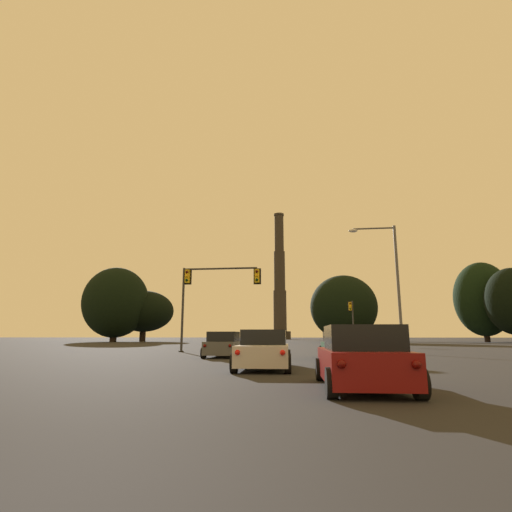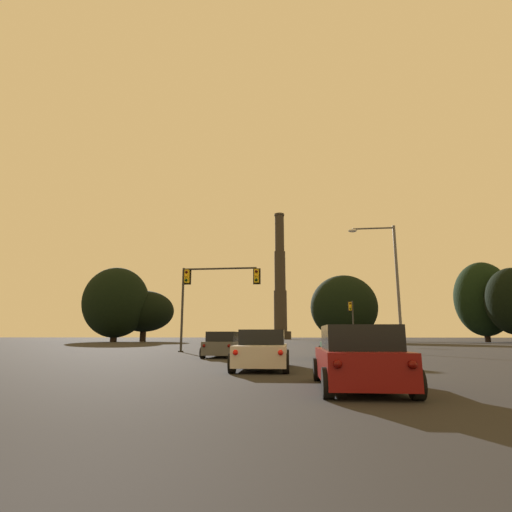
% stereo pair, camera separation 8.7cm
% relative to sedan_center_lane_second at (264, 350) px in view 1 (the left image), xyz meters
% --- Properties ---
extents(sedan_center_lane_second, '(2.18, 4.77, 1.43)m').
position_rel_sedan_center_lane_second_xyz_m(sedan_center_lane_second, '(0.00, 0.00, 0.00)').
color(sedan_center_lane_second, silver).
rests_on(sedan_center_lane_second, ground_plane).
extents(sedan_right_lane_front, '(2.01, 4.72, 1.43)m').
position_rel_sedan_center_lane_second_xyz_m(sedan_right_lane_front, '(3.32, 6.64, 0.00)').
color(sedan_right_lane_front, '#0F3823').
rests_on(sedan_right_lane_front, ground_plane).
extents(hatchback_right_lane_third, '(2.04, 4.16, 1.44)m').
position_rel_sedan_center_lane_second_xyz_m(hatchback_right_lane_third, '(2.84, -5.53, -0.00)').
color(hatchback_right_lane_third, maroon).
rests_on(hatchback_right_lane_third, ground_plane).
extents(hatchback_left_lane_front, '(1.91, 4.11, 1.44)m').
position_rel_sedan_center_lane_second_xyz_m(hatchback_left_lane_front, '(-3.13, 7.90, -0.00)').
color(hatchback_left_lane_front, '#4C4F54').
rests_on(hatchback_left_lane_front, ground_plane).
extents(traffic_light_overhead_left, '(6.30, 0.50, 6.47)m').
position_rel_sedan_center_lane_second_xyz_m(traffic_light_overhead_left, '(-5.89, 14.86, 4.30)').
color(traffic_light_overhead_left, '#2D2D30').
rests_on(traffic_light_overhead_left, ground_plane).
extents(traffic_light_far_right, '(0.78, 0.50, 5.53)m').
position_rel_sedan_center_lane_second_xyz_m(traffic_light_far_right, '(7.29, 36.35, 2.97)').
color(traffic_light_far_right, '#2D2D30').
rests_on(traffic_light_far_right, ground_plane).
extents(street_lamp, '(3.35, 0.36, 9.06)m').
position_rel_sedan_center_lane_second_xyz_m(street_lamp, '(7.60, 13.67, 4.87)').
color(street_lamp, '#56565B').
rests_on(street_lamp, ground_plane).
extents(smokestack, '(7.43, 7.43, 46.01)m').
position_rel_sedan_center_lane_second_xyz_m(smokestack, '(-7.61, 128.00, 17.40)').
color(smokestack, '#2B2722').
rests_on(smokestack, ground_plane).
extents(treeline_left_mid, '(13.74, 12.37, 15.48)m').
position_rel_sedan_center_lane_second_xyz_m(treeline_left_mid, '(-38.12, 64.48, 7.47)').
color(treeline_left_mid, black).
rests_on(treeline_left_mid, ground_plane).
extents(treeline_far_right, '(12.64, 11.38, 12.67)m').
position_rel_sedan_center_lane_second_xyz_m(treeline_far_right, '(8.75, 62.67, 5.91)').
color(treeline_far_right, black).
rests_on(treeline_far_right, ground_plane).
extents(treeline_center_left, '(10.66, 9.59, 15.50)m').
position_rel_sedan_center_lane_second_xyz_m(treeline_center_left, '(35.96, 67.53, 7.62)').
color(treeline_center_left, black).
rests_on(treeline_center_left, ground_plane).
extents(treeline_center_right, '(12.86, 11.57, 10.90)m').
position_rel_sedan_center_lane_second_xyz_m(treeline_center_right, '(-33.43, 68.38, 5.79)').
color(treeline_center_right, black).
rests_on(treeline_center_right, ground_plane).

